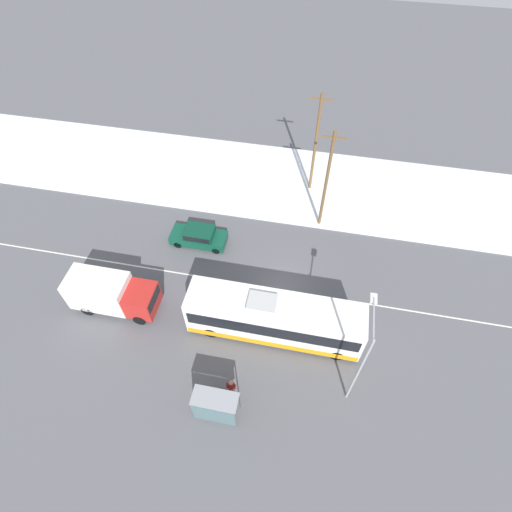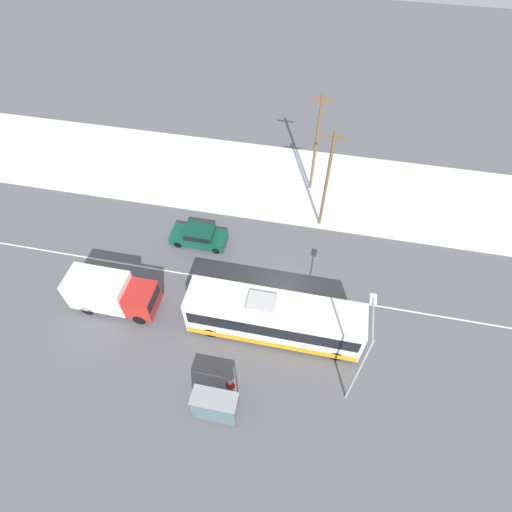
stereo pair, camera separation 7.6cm
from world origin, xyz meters
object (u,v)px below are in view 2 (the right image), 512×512
object	(u,v)px
utility_pole_snowlot	(316,144)
utility_pole_roadside	(327,181)
sedan_car	(199,236)
bus_shelter	(214,408)
box_truck	(111,293)
pedestrian_at_stop	(231,386)
city_bus	(274,318)
streetlamp	(362,355)

from	to	relation	value
utility_pole_snowlot	utility_pole_roadside	bearing A→B (deg)	-73.36
sedan_car	bus_shelter	bearing A→B (deg)	110.33
box_truck	pedestrian_at_stop	world-z (taller)	box_truck
bus_shelter	utility_pole_snowlot	xyz separation A→B (m)	(3.15, 21.30, 3.14)
city_bus	utility_pole_roadside	bearing A→B (deg)	79.14
pedestrian_at_stop	city_bus	bearing A→B (deg)	68.70
sedan_car	pedestrian_at_stop	world-z (taller)	pedestrian_at_stop
city_bus	streetlamp	size ratio (longest dim) A/B	1.53
utility_pole_roadside	city_bus	bearing A→B (deg)	-100.86
city_bus	utility_pole_snowlot	distance (m)	15.35
pedestrian_at_stop	streetlamp	size ratio (longest dim) A/B	0.22
box_truck	bus_shelter	size ratio (longest dim) A/B	2.31
city_bus	pedestrian_at_stop	size ratio (longest dim) A/B	6.83
city_bus	bus_shelter	bearing A→B (deg)	-110.64
sedan_car	utility_pole_roadside	size ratio (longest dim) A/B	0.49
sedan_car	streetlamp	distance (m)	16.16
streetlamp	utility_pole_snowlot	xyz separation A→B (m)	(-4.35, 17.98, 0.08)
pedestrian_at_stop	bus_shelter	size ratio (longest dim) A/B	0.64
box_truck	streetlamp	distance (m)	17.02
box_truck	pedestrian_at_stop	xyz separation A→B (m)	(9.54, -4.52, -0.57)
sedan_car	pedestrian_at_stop	size ratio (longest dim) A/B	2.65
box_truck	utility_pole_snowlot	xyz separation A→B (m)	(12.14, 15.16, 3.21)
sedan_car	utility_pole_roadside	distance (m)	10.79
box_truck	streetlamp	world-z (taller)	streetlamp
box_truck	bus_shelter	distance (m)	10.89
box_truck	utility_pole_roadside	xyz separation A→B (m)	(13.42, 10.88, 3.09)
box_truck	sedan_car	xyz separation A→B (m)	(4.17, 6.88, -0.76)
city_bus	sedan_car	distance (m)	9.90
pedestrian_at_stop	streetlamp	world-z (taller)	streetlamp
sedan_car	bus_shelter	size ratio (longest dim) A/B	1.69
city_bus	utility_pole_snowlot	bearing A→B (deg)	87.03
pedestrian_at_stop	streetlamp	bearing A→B (deg)	13.77
sedan_car	utility_pole_roadside	xyz separation A→B (m)	(9.25, 4.00, 3.84)
bus_shelter	utility_pole_roadside	bearing A→B (deg)	75.42
city_bus	utility_pole_roadside	world-z (taller)	utility_pole_roadside
bus_shelter	streetlamp	world-z (taller)	streetlamp
city_bus	bus_shelter	size ratio (longest dim) A/B	4.36
city_bus	utility_pole_snowlot	xyz separation A→B (m)	(0.78, 15.02, 3.06)
pedestrian_at_stop	utility_pole_snowlot	world-z (taller)	utility_pole_snowlot
streetlamp	utility_pole_snowlot	world-z (taller)	utility_pole_snowlot
streetlamp	utility_pole_roadside	bearing A→B (deg)	102.63
city_bus	box_truck	bearing A→B (deg)	-179.27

